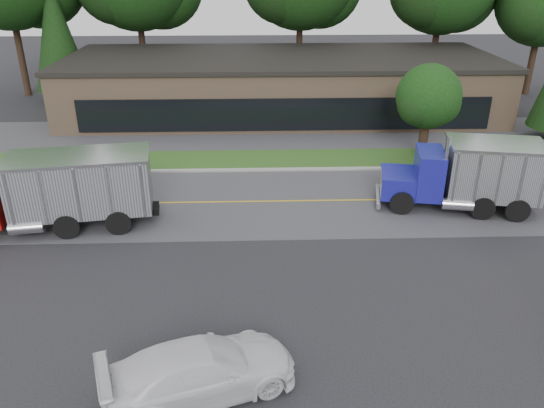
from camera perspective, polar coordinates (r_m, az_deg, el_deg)
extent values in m
plane|color=#323237|center=(18.73, -1.37, -11.44)|extent=(140.00, 140.00, 0.00)
cube|color=slate|center=(26.51, -1.59, 0.25)|extent=(60.00, 8.00, 0.02)
cube|color=gold|center=(26.51, -1.59, 0.25)|extent=(60.00, 0.12, 0.01)
cube|color=#9E9E99|center=(30.37, -1.65, 3.59)|extent=(60.00, 0.30, 0.12)
cube|color=#2E5D20|center=(32.05, -1.67, 4.78)|extent=(60.00, 3.40, 0.03)
cube|color=slate|center=(36.77, -1.72, 7.49)|extent=(60.00, 7.00, 0.02)
cube|color=#9B7A5F|center=(42.10, 0.99, 12.61)|extent=(32.00, 12.00, 4.00)
cylinder|color=#382619|center=(51.76, -25.28, 13.68)|extent=(0.56, 0.56, 5.77)
cylinder|color=#382619|center=(50.75, -13.62, 14.91)|extent=(0.56, 0.56, 5.39)
cylinder|color=#382619|center=(49.92, 2.92, 15.39)|extent=(0.56, 0.56, 5.40)
cylinder|color=#382619|center=(51.37, 16.92, 14.50)|extent=(0.56, 0.56, 5.11)
cylinder|color=#382619|center=(52.71, 26.01, 12.90)|extent=(0.56, 0.56, 4.32)
sphere|color=black|center=(50.86, 26.23, 18.42)|extent=(5.43, 5.43, 5.43)
cylinder|color=#382619|center=(48.95, -21.24, 10.93)|extent=(0.44, 0.44, 1.00)
cone|color=black|center=(48.11, -22.20, 16.68)|extent=(4.40, 4.40, 9.00)
cylinder|color=#382619|center=(33.26, 15.92, 6.44)|extent=(0.56, 0.56, 2.04)
sphere|color=black|center=(32.52, 16.50, 11.05)|extent=(3.73, 3.73, 3.73)
sphere|color=black|center=(33.28, 17.33, 10.43)|extent=(2.80, 2.80, 2.80)
sphere|color=black|center=(32.10, 15.60, 10.34)|extent=(2.57, 2.57, 2.57)
cube|color=black|center=(25.79, -23.15, -1.26)|extent=(10.02, 2.45, 0.28)
cube|color=silver|center=(24.86, -19.84, 2.02)|extent=(6.27, 3.34, 2.50)
cube|color=silver|center=(24.41, -20.28, 4.83)|extent=(6.44, 3.51, 0.12)
cylinder|color=black|center=(26.39, -18.12, 0.18)|extent=(1.14, 0.51, 1.10)
cylinder|color=black|center=(24.34, -18.71, -2.08)|extent=(1.14, 0.51, 1.10)
cube|color=black|center=(27.26, 19.70, 0.74)|extent=(7.09, 2.28, 0.28)
cube|color=#1B1A93|center=(26.60, 13.42, 2.26)|extent=(2.07, 2.57, 1.10)
cube|color=#1B1A93|center=(26.54, 16.50, 3.25)|extent=(1.64, 2.58, 2.20)
cube|color=black|center=(26.33, 15.46, 4.14)|extent=(0.45, 2.08, 0.90)
cube|color=silver|center=(27.01, 22.68, 3.37)|extent=(4.59, 3.23, 2.50)
cube|color=silver|center=(26.60, 23.14, 5.96)|extent=(4.76, 3.40, 0.12)
cylinder|color=black|center=(27.88, 13.48, 2.11)|extent=(1.15, 0.55, 1.10)
cylinder|color=black|center=(25.78, 13.79, 0.13)|extent=(1.15, 0.55, 1.10)
cylinder|color=black|center=(28.64, 22.32, 1.48)|extent=(1.15, 0.55, 1.10)
cylinder|color=black|center=(26.60, 23.31, -0.49)|extent=(1.15, 0.55, 1.10)
imported|color=white|center=(15.48, -7.71, -17.27)|extent=(5.84, 3.90, 1.57)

